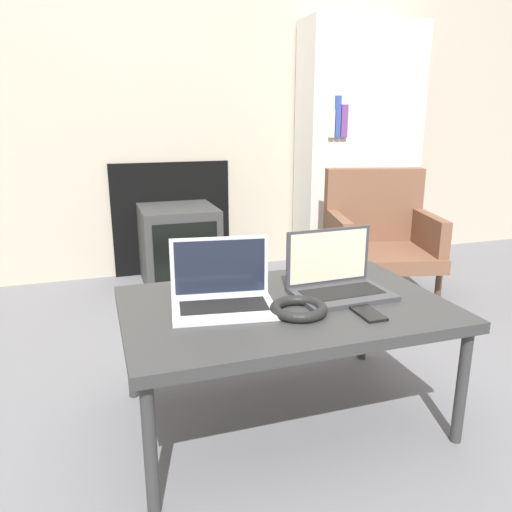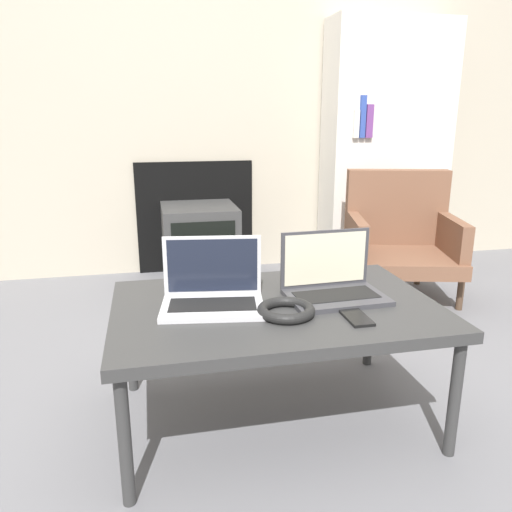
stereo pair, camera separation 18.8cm
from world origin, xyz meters
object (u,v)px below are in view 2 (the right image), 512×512
at_px(armchair, 400,234).
at_px(laptop_right, 332,283).
at_px(tv, 200,244).
at_px(phone, 355,316).
at_px(laptop_left, 213,291).
at_px(headphones, 286,310).

bearing_deg(armchair, laptop_right, -113.30).
xyz_separation_m(tv, armchair, (1.09, -0.49, 0.12)).
bearing_deg(phone, armchair, 56.95).
relative_size(laptop_left, tv, 0.73).
distance_m(phone, armchair, 1.47).
height_order(laptop_right, headphones, laptop_right).
height_order(laptop_left, armchair, armchair).
distance_m(laptop_left, phone, 0.45).
bearing_deg(headphones, laptop_right, 33.81).
distance_m(laptop_right, headphones, 0.24).
distance_m(laptop_right, tv, 1.57).
xyz_separation_m(headphones, armchair, (1.00, 1.17, -0.08)).
xyz_separation_m(laptop_left, armchair, (1.21, 1.04, -0.11)).
relative_size(laptop_right, headphones, 1.85).
bearing_deg(headphones, tv, 93.21).
bearing_deg(laptop_left, tv, 93.99).
relative_size(headphones, tv, 0.37).
xyz_separation_m(phone, tv, (-0.29, 1.73, -0.19)).
bearing_deg(tv, laptop_right, -79.25).
bearing_deg(laptop_right, tv, 98.19).
xyz_separation_m(laptop_right, phone, (0.00, -0.20, -0.04)).
bearing_deg(laptop_right, phone, -91.86).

